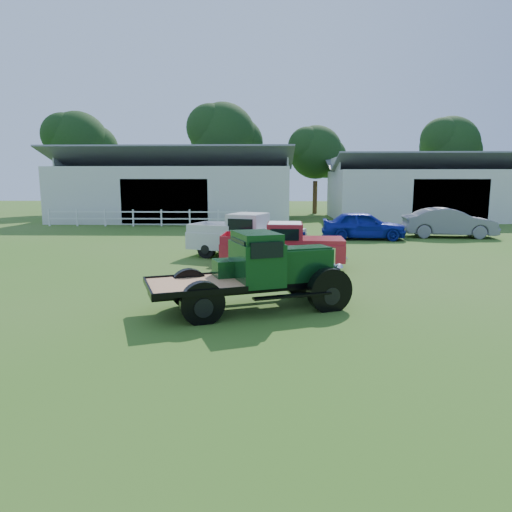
# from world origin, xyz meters

# --- Properties ---
(ground) EXTENTS (120.00, 120.00, 0.00)m
(ground) POSITION_xyz_m (0.00, 0.00, 0.00)
(ground) COLOR #4E672A
(shed_left) EXTENTS (18.80, 10.20, 5.60)m
(shed_left) POSITION_xyz_m (-7.00, 26.00, 2.80)
(shed_left) COLOR #B8B8B8
(shed_left) RESTS_ON ground
(shed_right) EXTENTS (16.80, 9.20, 5.20)m
(shed_right) POSITION_xyz_m (14.00, 27.00, 2.60)
(shed_right) COLOR #B8B8B8
(shed_right) RESTS_ON ground
(fence_rail) EXTENTS (14.20, 0.16, 1.20)m
(fence_rail) POSITION_xyz_m (-8.00, 20.00, 0.60)
(fence_rail) COLOR white
(fence_rail) RESTS_ON ground
(tree_a) EXTENTS (6.30, 6.30, 10.50)m
(tree_a) POSITION_xyz_m (-18.00, 33.00, 5.25)
(tree_a) COLOR #14330F
(tree_a) RESTS_ON ground
(tree_b) EXTENTS (6.90, 6.90, 11.50)m
(tree_b) POSITION_xyz_m (-4.00, 34.00, 5.75)
(tree_b) COLOR #14330F
(tree_b) RESTS_ON ground
(tree_c) EXTENTS (5.40, 5.40, 9.00)m
(tree_c) POSITION_xyz_m (5.00, 33.00, 4.50)
(tree_c) COLOR #14330F
(tree_c) RESTS_ON ground
(tree_d) EXTENTS (6.00, 6.00, 10.00)m
(tree_d) POSITION_xyz_m (18.00, 34.00, 5.00)
(tree_d) COLOR #14330F
(tree_d) RESTS_ON ground
(vintage_flatbed) EXTENTS (5.28, 3.56, 1.94)m
(vintage_flatbed) POSITION_xyz_m (0.17, -0.62, 0.97)
(vintage_flatbed) COLOR #0E3A17
(vintage_flatbed) RESTS_ON ground
(red_pickup) EXTENTS (4.72, 1.98, 1.69)m
(red_pickup) POSITION_xyz_m (1.06, 4.91, 0.85)
(red_pickup) COLOR red
(red_pickup) RESTS_ON ground
(white_pickup) EXTENTS (5.29, 3.47, 1.81)m
(white_pickup) POSITION_xyz_m (-0.39, 7.15, 0.91)
(white_pickup) COLOR silver
(white_pickup) RESTS_ON ground
(misc_car_blue) EXTENTS (4.68, 2.24, 1.54)m
(misc_car_blue) POSITION_xyz_m (5.75, 13.37, 0.77)
(misc_car_blue) COLOR #121F95
(misc_car_blue) RESTS_ON ground
(misc_car_grey) EXTENTS (5.16, 2.21, 1.65)m
(misc_car_grey) POSITION_xyz_m (10.78, 14.39, 0.83)
(misc_car_grey) COLOR slate
(misc_car_grey) RESTS_ON ground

